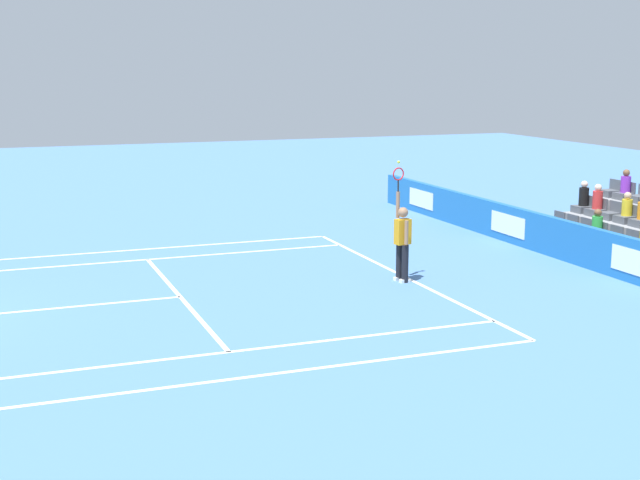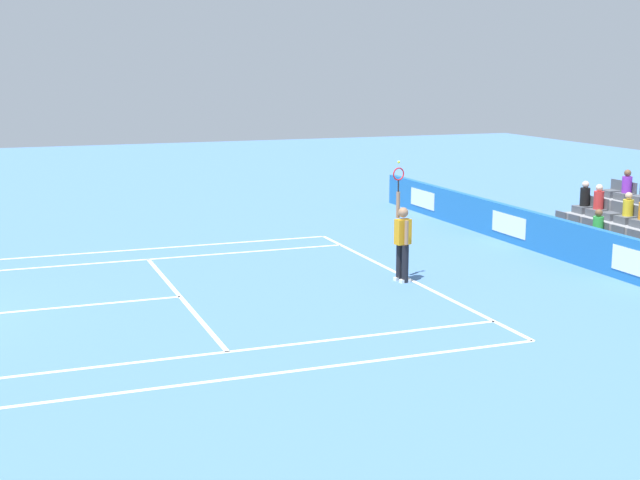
# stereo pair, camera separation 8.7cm
# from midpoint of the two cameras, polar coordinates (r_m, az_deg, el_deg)

# --- Properties ---
(line_baseline) EXTENTS (10.97, 0.10, 0.01)m
(line_baseline) POSITION_cam_midpoint_polar(r_m,az_deg,el_deg) (21.51, 5.56, -2.35)
(line_baseline) COLOR white
(line_baseline) RESTS_ON ground
(line_service) EXTENTS (8.23, 0.10, 0.01)m
(line_service) POSITION_cam_midpoint_polar(r_m,az_deg,el_deg) (19.78, -8.91, -3.64)
(line_service) COLOR white
(line_service) RESTS_ON ground
(line_centre_service) EXTENTS (0.10, 6.40, 0.01)m
(line_centre_service) POSITION_cam_midpoint_polar(r_m,az_deg,el_deg) (19.42, -18.21, -4.35)
(line_centre_service) COLOR white
(line_centre_service) RESTS_ON ground
(line_singles_sideline_left) EXTENTS (0.10, 11.89, 0.01)m
(line_singles_sideline_left) POSITION_cam_midpoint_polar(r_m,az_deg,el_deg) (23.65, -12.04, -1.31)
(line_singles_sideline_left) COLOR white
(line_singles_sideline_left) RESTS_ON ground
(line_singles_sideline_right) EXTENTS (0.10, 11.89, 0.01)m
(line_singles_sideline_right) POSITION_cam_midpoint_polar(r_m,az_deg,el_deg) (15.83, -7.45, -7.37)
(line_singles_sideline_right) COLOR white
(line_singles_sideline_right) RESTS_ON ground
(line_doubles_sideline_left) EXTENTS (0.10, 11.89, 0.01)m
(line_doubles_sideline_left) POSITION_cam_midpoint_polar(r_m,az_deg,el_deg) (24.97, -12.52, -0.68)
(line_doubles_sideline_left) COLOR white
(line_doubles_sideline_left) RESTS_ON ground
(line_doubles_sideline_right) EXTENTS (0.10, 11.89, 0.01)m
(line_doubles_sideline_right) POSITION_cam_midpoint_polar(r_m,az_deg,el_deg) (14.57, -6.20, -9.00)
(line_doubles_sideline_right) COLOR white
(line_doubles_sideline_right) RESTS_ON ground
(line_centre_mark) EXTENTS (0.10, 0.20, 0.01)m
(line_centre_mark) POSITION_cam_midpoint_polar(r_m,az_deg,el_deg) (21.47, 5.32, -2.37)
(line_centre_mark) COLOR white
(line_centre_mark) RESTS_ON ground
(sponsor_barrier) EXTENTS (21.71, 0.22, 1.06)m
(sponsor_barrier) POSITION_cam_midpoint_polar(r_m,az_deg,el_deg) (23.86, 15.94, -0.10)
(sponsor_barrier) COLOR #1E66AD
(sponsor_barrier) RESTS_ON ground
(tennis_player) EXTENTS (0.53, 0.39, 2.85)m
(tennis_player) POSITION_cam_midpoint_polar(r_m,az_deg,el_deg) (20.81, 5.48, -0.02)
(tennis_player) COLOR black
(tennis_player) RESTS_ON ground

